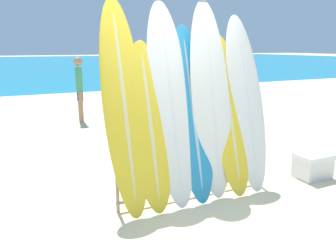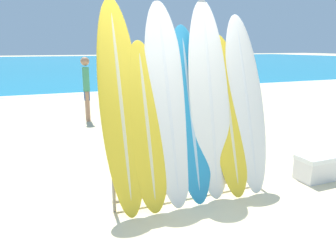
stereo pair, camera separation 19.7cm
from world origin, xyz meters
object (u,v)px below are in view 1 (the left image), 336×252
(surfboard_slot_3, at_px, (193,113))
(surfboard_slot_2, at_px, (171,103))
(person_far_left, at_px, (129,73))
(cooler_box, at_px, (313,165))
(surfboard_slot_5, at_px, (229,114))
(person_near_water, at_px, (79,87))
(surfboard_slot_6, at_px, (246,102))
(surfboard_slot_0, at_px, (124,106))
(person_mid_beach, at_px, (114,89))
(surfboard_slot_1, at_px, (150,126))
(surfboard_slot_4, at_px, (211,100))
(surfboard_rack, at_px, (194,166))

(surfboard_slot_3, bearing_deg, surfboard_slot_2, 173.03)
(person_far_left, xyz_separation_m, cooler_box, (-0.21, -9.53, -0.72))
(cooler_box, bearing_deg, surfboard_slot_5, 170.08)
(person_near_water, bearing_deg, surfboard_slot_6, -160.34)
(surfboard_slot_3, bearing_deg, cooler_box, -7.48)
(surfboard_slot_0, height_order, surfboard_slot_2, surfboard_slot_0)
(surfboard_slot_5, xyz_separation_m, person_mid_beach, (-0.39, 4.31, -0.12))
(surfboard_slot_0, distance_m, person_mid_beach, 4.39)
(surfboard_slot_1, xyz_separation_m, surfboard_slot_3, (0.60, 0.03, 0.10))
(surfboard_slot_0, distance_m, surfboard_slot_4, 1.16)
(surfboard_rack, relative_size, person_mid_beach, 1.22)
(surfboard_slot_6, height_order, person_mid_beach, surfboard_slot_6)
(surfboard_slot_4, xyz_separation_m, surfboard_slot_5, (0.29, -0.01, -0.21))
(surfboard_slot_5, xyz_separation_m, person_near_water, (-1.08, 5.15, -0.14))
(surfboard_slot_2, relative_size, surfboard_slot_3, 1.13)
(surfboard_slot_6, relative_size, cooler_box, 4.56)
(person_mid_beach, bearing_deg, surfboard_slot_4, 158.64)
(surfboard_slot_6, relative_size, person_near_water, 1.41)
(cooler_box, bearing_deg, surfboard_slot_1, 175.01)
(person_mid_beach, relative_size, cooler_box, 3.27)
(surfboard_slot_2, bearing_deg, surfboard_slot_4, -4.10)
(surfboard_rack, xyz_separation_m, person_mid_beach, (0.18, 4.37, 0.51))
(surfboard_rack, bearing_deg, surfboard_slot_1, 175.84)
(surfboard_slot_3, height_order, person_near_water, surfboard_slot_3)
(person_far_left, bearing_deg, surfboard_slot_2, 130.68)
(surfboard_slot_0, relative_size, surfboard_slot_6, 1.06)
(surfboard_slot_0, xyz_separation_m, surfboard_slot_2, (0.60, -0.01, -0.00))
(surfboard_slot_0, height_order, cooler_box, surfboard_slot_0)
(surfboard_slot_4, xyz_separation_m, person_near_water, (-0.80, 5.15, -0.35))
(surfboard_slot_6, bearing_deg, surfboard_slot_5, -173.42)
(surfboard_rack, height_order, person_mid_beach, person_mid_beach)
(surfboard_slot_1, height_order, surfboard_slot_6, surfboard_slot_6)
(surfboard_slot_2, distance_m, person_mid_beach, 4.30)
(surfboard_slot_1, height_order, person_far_left, surfboard_slot_1)
(surfboard_rack, relative_size, surfboard_slot_3, 0.94)
(surfboard_slot_6, bearing_deg, surfboard_slot_0, 179.22)
(surfboard_rack, height_order, surfboard_slot_2, surfboard_slot_2)
(surfboard_slot_4, bearing_deg, surfboard_slot_2, 175.90)
(surfboard_slot_0, bearing_deg, person_far_left, 71.63)
(surfboard_slot_6, distance_m, person_far_left, 9.35)
(person_far_left, bearing_deg, surfboard_rack, 132.47)
(surfboard_slot_6, distance_m, cooler_box, 1.52)
(surfboard_slot_4, height_order, person_far_left, surfboard_slot_4)
(surfboard_slot_2, distance_m, person_far_left, 9.57)
(surfboard_slot_0, bearing_deg, cooler_box, -6.09)
(surfboard_slot_6, height_order, cooler_box, surfboard_slot_6)
(surfboard_slot_0, relative_size, person_mid_beach, 1.47)
(surfboard_slot_1, height_order, person_mid_beach, surfboard_slot_1)
(cooler_box, bearing_deg, person_far_left, 88.71)
(surfboard_slot_2, bearing_deg, surfboard_slot_6, -0.65)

